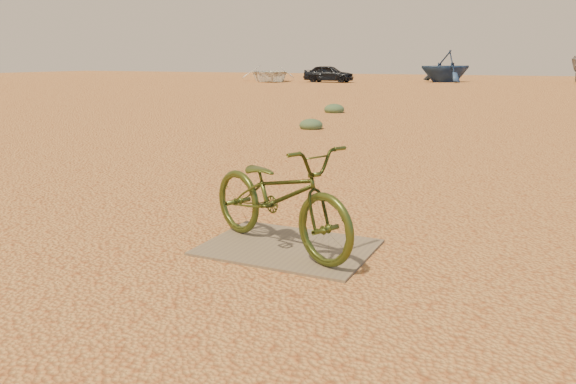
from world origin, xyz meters
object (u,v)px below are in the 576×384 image
at_px(bicycle, 279,196).
at_px(boat_near_left, 269,73).
at_px(car, 329,74).
at_px(boat_far_left, 446,66).
at_px(plywood_board, 288,247).

xyz_separation_m(bicycle, boat_near_left, (-17.70, 34.59, 0.10)).
bearing_deg(car, boat_near_left, 97.12).
xyz_separation_m(car, boat_far_left, (7.74, 3.92, 0.54)).
bearing_deg(boat_far_left, boat_near_left, -119.48).
bearing_deg(boat_far_left, car, -112.81).
bearing_deg(boat_far_left, plywood_board, -41.80).
bearing_deg(boat_near_left, boat_far_left, -9.31).
distance_m(car, boat_near_left, 4.64).
height_order(plywood_board, car, car).
distance_m(plywood_board, boat_far_left, 39.46).
height_order(bicycle, boat_far_left, boat_far_left).
bearing_deg(car, plywood_board, -160.05).
relative_size(bicycle, boat_near_left, 0.31).
xyz_separation_m(car, boat_near_left, (-4.60, -0.62, -0.02)).
relative_size(plywood_board, boat_near_left, 0.25).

